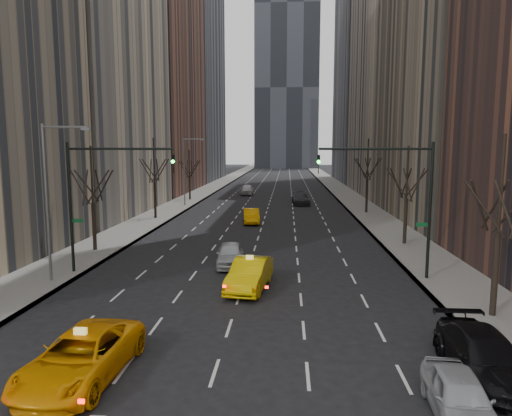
% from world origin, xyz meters
% --- Properties ---
extents(ground, '(400.00, 400.00, 0.00)m').
position_xyz_m(ground, '(0.00, 0.00, 0.00)').
color(ground, black).
rests_on(ground, ground).
extents(sidewalk_left, '(4.50, 320.00, 0.15)m').
position_xyz_m(sidewalk_left, '(-12.25, 70.00, 0.07)').
color(sidewalk_left, slate).
rests_on(sidewalk_left, ground).
extents(sidewalk_right, '(4.50, 320.00, 0.15)m').
position_xyz_m(sidewalk_right, '(12.25, 70.00, 0.07)').
color(sidewalk_right, slate).
rests_on(sidewalk_right, ground).
extents(bld_left_far, '(14.00, 28.00, 44.00)m').
position_xyz_m(bld_left_far, '(-21.50, 66.00, 22.00)').
color(bld_left_far, brown).
rests_on(bld_left_far, ground).
extents(bld_left_deep, '(14.00, 30.00, 60.00)m').
position_xyz_m(bld_left_deep, '(-21.50, 96.00, 30.00)').
color(bld_left_deep, slate).
rests_on(bld_left_deep, ground).
extents(bld_right_far, '(14.00, 28.00, 50.00)m').
position_xyz_m(bld_right_far, '(21.50, 64.00, 25.00)').
color(bld_right_far, tan).
rests_on(bld_right_far, ground).
extents(bld_right_deep, '(14.00, 30.00, 58.00)m').
position_xyz_m(bld_right_deep, '(21.50, 95.00, 29.00)').
color(bld_right_deep, slate).
rests_on(bld_right_deep, ground).
extents(tower_far, '(24.00, 24.00, 120.00)m').
position_xyz_m(tower_far, '(2.00, 170.00, 60.00)').
color(tower_far, black).
rests_on(tower_far, ground).
extents(tree_lw_b, '(3.36, 3.50, 7.82)m').
position_xyz_m(tree_lw_b, '(-12.00, 18.00, 3.72)').
color(tree_lw_b, black).
rests_on(tree_lw_b, ground).
extents(tree_lw_c, '(3.36, 3.50, 8.74)m').
position_xyz_m(tree_lw_c, '(-12.00, 34.00, 4.04)').
color(tree_lw_c, black).
rests_on(tree_lw_c, ground).
extents(tree_lw_d, '(3.36, 3.50, 7.36)m').
position_xyz_m(tree_lw_d, '(-12.00, 52.00, 3.56)').
color(tree_lw_d, black).
rests_on(tree_lw_d, ground).
extents(tree_rw_a, '(3.36, 3.50, 8.28)m').
position_xyz_m(tree_rw_a, '(12.00, 6.00, 3.88)').
color(tree_rw_a, black).
rests_on(tree_rw_a, ground).
extents(tree_rw_b, '(3.36, 3.50, 7.82)m').
position_xyz_m(tree_rw_b, '(12.00, 22.00, 3.72)').
color(tree_rw_b, black).
rests_on(tree_rw_b, ground).
extents(tree_rw_c, '(3.36, 3.50, 8.74)m').
position_xyz_m(tree_rw_c, '(12.00, 40.00, 4.04)').
color(tree_rw_c, black).
rests_on(tree_rw_c, ground).
extents(traffic_mast_left, '(6.69, 0.39, 8.00)m').
position_xyz_m(traffic_mast_left, '(-9.11, 12.00, 5.49)').
color(traffic_mast_left, black).
rests_on(traffic_mast_left, ground).
extents(traffic_mast_right, '(6.69, 0.39, 8.00)m').
position_xyz_m(traffic_mast_right, '(9.11, 12.00, 5.49)').
color(traffic_mast_right, black).
rests_on(traffic_mast_right, ground).
extents(streetlight_near, '(2.83, 0.22, 9.00)m').
position_xyz_m(streetlight_near, '(-10.84, 10.00, 5.62)').
color(streetlight_near, slate).
rests_on(streetlight_near, ground).
extents(streetlight_far, '(2.83, 0.22, 9.00)m').
position_xyz_m(streetlight_far, '(-10.84, 45.00, 5.62)').
color(streetlight_far, slate).
rests_on(streetlight_far, ground).
extents(taxi_suv, '(3.01, 5.88, 1.59)m').
position_xyz_m(taxi_suv, '(-4.43, -0.73, 0.79)').
color(taxi_suv, '#F49B05').
rests_on(taxi_suv, ground).
extents(taxi_sedan, '(2.48, 5.34, 1.69)m').
position_xyz_m(taxi_sedan, '(0.45, 9.61, 0.85)').
color(taxi_sedan, '#E3BE04').
rests_on(taxi_sedan, ground).
extents(silver_sedan_ahead, '(2.26, 4.64, 1.53)m').
position_xyz_m(silver_sedan_ahead, '(-1.26, 14.59, 0.76)').
color(silver_sedan_ahead, '#A9ADB2').
rests_on(silver_sedan_ahead, ground).
extents(parked_suv_black, '(2.26, 5.47, 1.58)m').
position_xyz_m(parked_suv_black, '(9.20, 0.19, 0.79)').
color(parked_suv_black, black).
rests_on(parked_suv_black, ground).
extents(parked_sedan_silver, '(1.87, 4.10, 1.36)m').
position_xyz_m(parked_sedan_silver, '(7.50, -2.23, 0.68)').
color(parked_sedan_silver, '#A3A5AB').
rests_on(parked_sedan_silver, ground).
extents(far_taxi, '(2.06, 4.69, 1.50)m').
position_xyz_m(far_taxi, '(-1.21, 31.96, 0.75)').
color(far_taxi, '#F49C05').
rests_on(far_taxi, ground).
extents(far_suv_grey, '(2.58, 5.74, 1.63)m').
position_xyz_m(far_suv_grey, '(4.37, 48.38, 0.82)').
color(far_suv_grey, '#2C2D31').
rests_on(far_suv_grey, ground).
extents(far_car_white, '(2.17, 5.11, 1.72)m').
position_xyz_m(far_car_white, '(-4.18, 60.88, 0.86)').
color(far_car_white, silver).
rests_on(far_car_white, ground).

